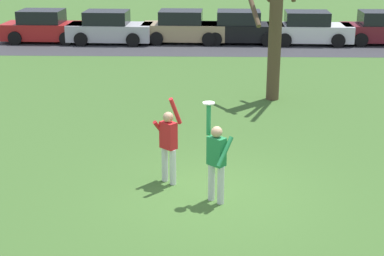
{
  "coord_description": "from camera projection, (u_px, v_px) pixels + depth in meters",
  "views": [
    {
      "loc": [
        -0.13,
        -11.62,
        5.39
      ],
      "look_at": [
        -0.44,
        0.49,
        1.33
      ],
      "focal_mm": 55.65,
      "sensor_mm": 36.0,
      "label": 1
    }
  ],
  "objects": [
    {
      "name": "parked_car_white",
      "position": [
        309.0,
        29.0,
        29.22
      ],
      "size": [
        4.16,
        2.16,
        1.59
      ],
      "rotation": [
        0.0,
        0.0,
        -0.04
      ],
      "color": "white",
      "rests_on": "ground_plane"
    },
    {
      "name": "ground_plane",
      "position": [
        212.0,
        194.0,
        12.72
      ],
      "size": [
        120.0,
        120.0,
        0.0
      ],
      "primitive_type": "plane",
      "color": "#426B2D"
    },
    {
      "name": "parked_car_tan",
      "position": [
        183.0,
        28.0,
        29.58
      ],
      "size": [
        4.16,
        2.16,
        1.59
      ],
      "rotation": [
        0.0,
        0.0,
        -0.04
      ],
      "color": "tan",
      "rests_on": "ground_plane"
    },
    {
      "name": "parked_car_silver",
      "position": [
        109.0,
        28.0,
        29.42
      ],
      "size": [
        4.16,
        2.16,
        1.59
      ],
      "rotation": [
        0.0,
        0.0,
        -0.04
      ],
      "color": "#BCBCC1",
      "rests_on": "ground_plane"
    },
    {
      "name": "bare_tree_tall",
      "position": [
        277.0,
        12.0,
        18.95
      ],
      "size": [
        2.16,
        1.85,
        5.73
      ],
      "color": "brown",
      "rests_on": "ground_plane"
    },
    {
      "name": "parked_car_maroon",
      "position": [
        383.0,
        29.0,
        29.25
      ],
      "size": [
        4.16,
        2.16,
        1.59
      ],
      "rotation": [
        0.0,
        0.0,
        -0.04
      ],
      "color": "maroon",
      "rests_on": "ground_plane"
    },
    {
      "name": "parked_car_red",
      "position": [
        45.0,
        27.0,
        29.74
      ],
      "size": [
        4.16,
        2.16,
        1.59
      ],
      "rotation": [
        0.0,
        0.0,
        -0.04
      ],
      "color": "red",
      "rests_on": "ground_plane"
    },
    {
      "name": "frisbee_disc",
      "position": [
        209.0,
        103.0,
        11.88
      ],
      "size": [
        0.24,
        0.24,
        0.02
      ],
      "primitive_type": "cylinder",
      "color": "white",
      "rests_on": "person_catcher"
    },
    {
      "name": "parked_car_black",
      "position": [
        241.0,
        28.0,
        29.45
      ],
      "size": [
        4.16,
        2.16,
        1.59
      ],
      "rotation": [
        0.0,
        0.0,
        -0.04
      ],
      "color": "black",
      "rests_on": "ground_plane"
    },
    {
      "name": "person_catcher",
      "position": [
        216.0,
        158.0,
        12.08
      ],
      "size": [
        0.56,
        0.56,
        2.08
      ],
      "rotation": [
        0.0,
        0.0,
        2.4
      ],
      "color": "silver",
      "rests_on": "ground_plane"
    },
    {
      "name": "person_defender",
      "position": [
        168.0,
        141.0,
        13.02
      ],
      "size": [
        0.65,
        0.65,
        2.05
      ],
      "rotation": [
        0.0,
        0.0,
        5.54
      ],
      "color": "silver",
      "rests_on": "ground_plane"
    },
    {
      "name": "parking_strip",
      "position": [
        211.0,
        44.0,
        29.48
      ],
      "size": [
        25.78,
        6.4,
        0.01
      ],
      "primitive_type": "cube",
      "color": "#38383D",
      "rests_on": "ground_plane"
    }
  ]
}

